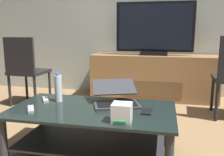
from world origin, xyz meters
TOP-DOWN VIEW (x-y plane):
  - back_wall at (0.00, 2.16)m, footprint 6.40×0.12m
  - coffee_table at (-0.09, -0.00)m, footprint 1.28×0.70m
  - media_cabinet at (0.30, 1.84)m, footprint 1.81×0.48m
  - television at (0.30, 1.82)m, footprint 1.09×0.20m
  - side_chair at (-1.34, 1.13)m, footprint 0.46×0.46m
  - laptop at (0.07, 0.16)m, footprint 0.47×0.48m
  - router_box at (0.19, -0.23)m, footprint 0.13×0.12m
  - water_bottle_near at (-0.43, 0.13)m, footprint 0.06×0.06m
  - cell_phone at (0.34, -0.00)m, footprint 0.08×0.14m
  - tv_remote at (-0.54, 0.12)m, footprint 0.12×0.16m
  - soundbar_remote at (-0.53, -0.14)m, footprint 0.12×0.16m

SIDE VIEW (x-z plane):
  - coffee_table at x=-0.09m, z-range 0.08..0.48m
  - media_cabinet at x=0.30m, z-range 0.00..0.65m
  - cell_phone at x=0.34m, z-range 0.40..0.41m
  - tv_remote at x=-0.54m, z-range 0.40..0.42m
  - soundbar_remote at x=-0.53m, z-range 0.40..0.42m
  - laptop at x=0.07m, z-range 0.37..0.54m
  - router_box at x=0.19m, z-range 0.40..0.53m
  - side_chair at x=-1.34m, z-range 0.05..0.97m
  - water_bottle_near at x=-0.43m, z-range 0.39..0.64m
  - television at x=0.30m, z-range 0.63..1.38m
  - back_wall at x=0.00m, z-range 0.00..2.80m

